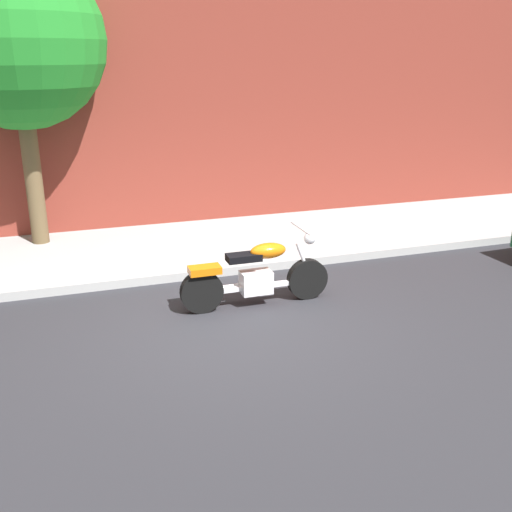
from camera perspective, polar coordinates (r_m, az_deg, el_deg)
ground_plane at (r=7.96m, az=-2.36°, el=-6.58°), size 60.00×60.00×0.00m
sidewalk at (r=10.87m, az=-7.12°, el=0.80°), size 18.86×2.96×0.14m
building_facade at (r=12.04m, az=-9.57°, el=19.09°), size 18.86×0.50×7.02m
motorcycle at (r=8.38m, az=-0.03°, el=-1.94°), size 2.18×0.70×1.10m
street_tree at (r=11.10m, az=-22.05°, el=18.62°), size 2.93×2.93×5.10m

